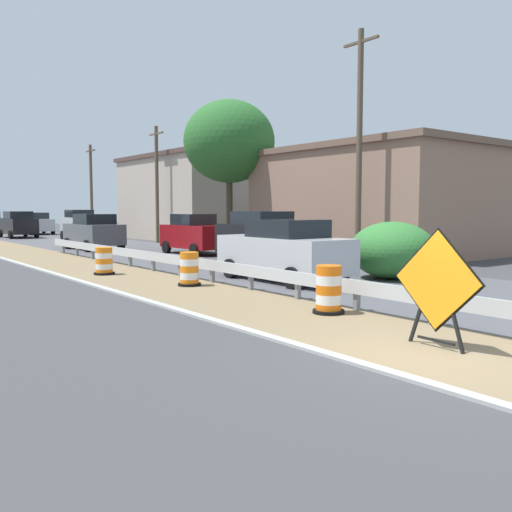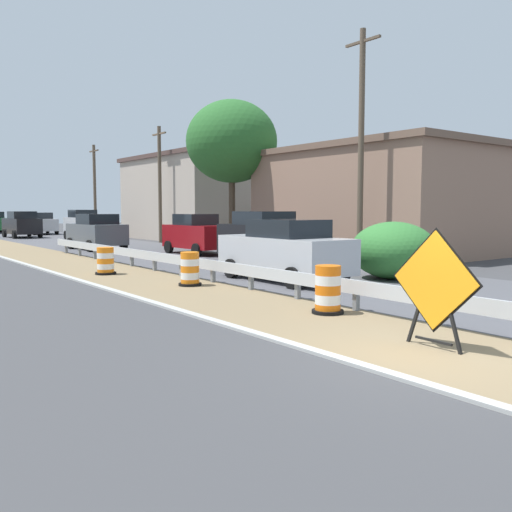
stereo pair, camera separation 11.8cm
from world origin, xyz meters
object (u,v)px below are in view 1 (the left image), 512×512
warning_sign_diamond (437,284)px  car_trailing_near_lane (80,225)px  car_distant_c (264,237)px  utility_pole_far (91,189)px  traffic_barrel_nearest (329,292)px  traffic_barrel_mid (104,262)px  car_distant_a (195,234)px  car_lead_near_lane (94,232)px  car_trailing_far_lane (284,250)px  utility_pole_near (359,145)px  utility_pole_mid (157,183)px  car_distant_b (18,225)px  traffic_barrel_close (189,271)px  car_mid_far_lane (37,223)px

warning_sign_diamond → car_trailing_near_lane: bearing=-98.9°
car_distant_c → utility_pole_far: (2.78, 26.67, 2.83)m
traffic_barrel_nearest → car_trailing_near_lane: bearing=79.5°
traffic_barrel_mid → car_distant_a: (7.10, 5.64, 0.58)m
car_lead_near_lane → car_distant_c: car_distant_c is taller
traffic_barrel_mid → car_trailing_far_lane: 6.45m
car_lead_near_lane → utility_pole_near: size_ratio=0.45×
car_distant_c → utility_pole_mid: bearing=170.5°
car_trailing_far_lane → car_distant_c: size_ratio=0.99×
car_distant_a → car_distant_c: size_ratio=0.86×
traffic_barrel_nearest → car_trailing_far_lane: bearing=59.8°
car_trailing_near_lane → utility_pole_far: bearing=152.3°
car_trailing_near_lane → car_distant_a: (0.15, -15.93, -0.09)m
traffic_barrel_nearest → traffic_barrel_mid: bearing=96.6°
car_distant_b → utility_pole_far: bearing=-101.3°
traffic_barrel_mid → car_distant_b: size_ratio=0.22×
warning_sign_diamond → traffic_barrel_close: (0.53, 8.88, -0.61)m
traffic_barrel_nearest → car_mid_far_lane: car_mid_far_lane is taller
traffic_barrel_nearest → car_trailing_near_lane: (5.81, 31.46, 0.62)m
car_lead_near_lane → utility_pole_mid: utility_pole_mid is taller
warning_sign_diamond → car_trailing_near_lane: car_trailing_near_lane is taller
traffic_barrel_mid → car_lead_near_lane: size_ratio=0.22×
warning_sign_diamond → utility_pole_mid: utility_pole_mid is taller
traffic_barrel_close → car_trailing_near_lane: car_trailing_near_lane is taller
car_trailing_near_lane → car_distant_a: car_trailing_near_lane is taller
car_distant_b → utility_pole_near: utility_pole_near is taller
traffic_barrel_close → car_mid_far_lane: size_ratio=0.21×
car_distant_c → utility_pole_far: 26.97m
car_distant_b → utility_pole_far: 6.40m
car_distant_b → utility_pole_near: 31.10m
car_lead_near_lane → car_distant_a: car_distant_a is taller
traffic_barrel_close → car_distant_c: car_distant_c is taller
traffic_barrel_close → utility_pole_far: utility_pole_far is taller
traffic_barrel_nearest → utility_pole_near: size_ratio=0.11×
utility_pole_near → car_distant_c: bearing=136.4°
traffic_barrel_nearest → utility_pole_far: 37.50m
utility_pole_far → car_lead_near_lane: bearing=-110.7°
car_distant_a → utility_pole_near: 9.78m
car_trailing_far_lane → car_distant_b: size_ratio=1.10×
car_trailing_far_lane → traffic_barrel_nearest: bearing=150.3°
utility_pole_mid → car_mid_far_lane: bearing=99.5°
car_trailing_far_lane → utility_pole_near: bearing=-69.2°
traffic_barrel_mid → car_trailing_far_lane: car_trailing_far_lane is taller
warning_sign_diamond → car_trailing_far_lane: bearing=-111.9°
car_lead_near_lane → utility_pole_far: utility_pole_far is taller
car_mid_far_lane → utility_pole_far: utility_pole_far is taller
car_trailing_near_lane → car_distant_a: 15.93m
car_trailing_near_lane → car_distant_b: (-2.84, 5.85, -0.06)m
traffic_barrel_nearest → car_distant_b: 37.43m
utility_pole_far → car_distant_a: bearing=-97.2°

